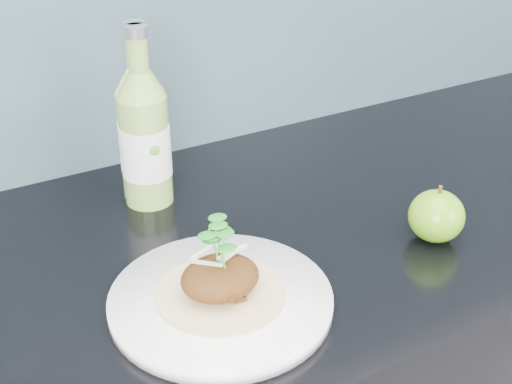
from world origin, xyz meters
TOP-DOWN VIEW (x-y plane):
  - dinner_plate at (-0.07, 1.57)m, footprint 0.32×0.32m
  - pork_taco at (-0.07, 1.57)m, footprint 0.15×0.15m
  - green_apple at (0.24, 1.57)m, footprint 0.09×0.09m
  - cider_bottle_left at (-0.05, 1.84)m, footprint 0.09×0.09m
  - cider_bottle_right at (-0.05, 1.86)m, footprint 0.07×0.07m

SIDE VIEW (x-z plane):
  - dinner_plate at x=-0.07m, z-range 0.90..0.92m
  - green_apple at x=0.24m, z-range 0.90..0.97m
  - pork_taco at x=-0.07m, z-range 0.90..0.99m
  - cider_bottle_left at x=-0.05m, z-range 0.87..1.13m
  - cider_bottle_right at x=-0.05m, z-range 0.87..1.13m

